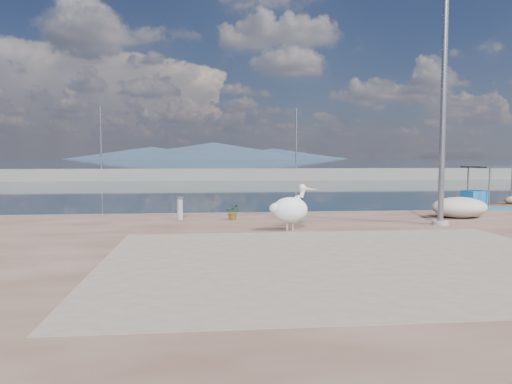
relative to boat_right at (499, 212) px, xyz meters
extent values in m
plane|color=#162635|center=(-10.28, -7.14, -0.19)|extent=(1400.00, 1400.00, 0.00)
cube|color=#503222|center=(-10.28, -13.14, 0.06)|extent=(44.00, 22.00, 0.50)
cube|color=gray|center=(-9.28, -10.14, 0.32)|extent=(9.00, 7.00, 0.01)
cube|color=gray|center=(-10.28, 32.86, 0.41)|extent=(120.00, 2.20, 1.20)
cylinder|color=gray|center=(-22.28, 32.86, 3.81)|extent=(0.16, 0.16, 7.00)
cylinder|color=gray|center=(-2.28, 32.86, 3.81)|extent=(0.16, 0.16, 7.00)
cone|color=#28384C|center=(-80.28, 642.86, 7.81)|extent=(220.00, 220.00, 16.00)
cone|color=#28384C|center=(-0.28, 642.86, 10.81)|extent=(280.00, 280.00, 22.00)
cone|color=#28384C|center=(79.72, 642.86, 6.81)|extent=(200.00, 200.00, 14.00)
cube|color=white|center=(0.05, 0.01, -0.12)|extent=(5.15, 2.40, 0.81)
cube|color=#1966A8|center=(0.05, 0.01, 0.24)|extent=(3.79, 2.23, 0.12)
cube|color=#A23914|center=(0.05, 0.01, -0.17)|extent=(3.78, 2.21, 0.10)
cube|color=#1966A8|center=(-1.17, -0.19, 0.58)|extent=(0.88, 0.88, 0.60)
cube|color=#232B2D|center=(0.05, 0.01, 1.82)|extent=(2.94, 1.96, 0.07)
cylinder|color=tan|center=(-9.78, -6.36, 0.47)|extent=(0.04, 0.04, 0.31)
cylinder|color=tan|center=(-9.63, -6.35, 0.47)|extent=(0.04, 0.04, 0.31)
ellipsoid|color=silver|center=(-9.70, -6.36, 0.86)|extent=(0.97, 0.66, 0.66)
cylinder|color=silver|center=(-9.42, -6.33, 1.19)|extent=(0.22, 0.14, 0.56)
sphere|color=silver|center=(-9.38, -6.32, 1.43)|extent=(0.19, 0.19, 0.19)
cone|color=#F37E5E|center=(-9.16, -6.30, 1.38)|extent=(0.45, 0.15, 0.14)
cylinder|color=gray|center=(-5.27, -5.63, 3.81)|extent=(0.16, 0.16, 7.00)
cylinder|color=gray|center=(-5.27, -5.63, 0.36)|extent=(0.44, 0.44, 0.10)
cylinder|color=gray|center=(-12.65, -3.70, 0.65)|extent=(0.17, 0.17, 0.67)
cylinder|color=gray|center=(-12.65, -3.70, 0.99)|extent=(0.23, 0.23, 0.06)
imported|color=#33722D|center=(-11.04, -4.01, 0.55)|extent=(0.52, 0.48, 0.47)
ellipsoid|color=beige|center=(-3.93, -4.15, 0.64)|extent=(1.74, 1.30, 0.65)
camera|label=1|loc=(-11.90, -18.99, 2.21)|focal=35.00mm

